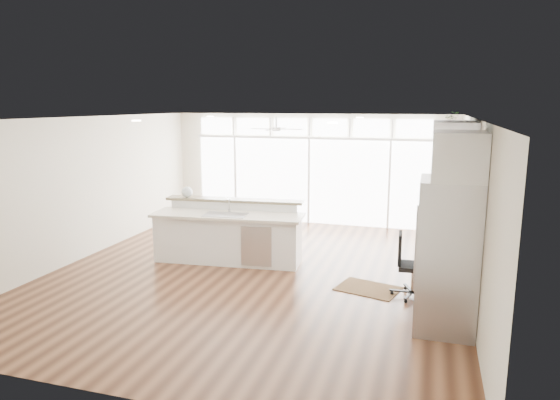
% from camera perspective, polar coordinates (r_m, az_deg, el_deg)
% --- Properties ---
extents(floor, '(7.00, 8.00, 0.02)m').
position_cam_1_polar(floor, '(8.92, -2.69, -8.34)').
color(floor, '#402213').
rests_on(floor, ground).
extents(ceiling, '(7.00, 8.00, 0.02)m').
position_cam_1_polar(ceiling, '(8.43, -2.86, 9.33)').
color(ceiling, white).
rests_on(ceiling, wall_back).
extents(wall_back, '(7.00, 0.04, 2.70)m').
position_cam_1_polar(wall_back, '(12.37, 3.44, 3.56)').
color(wall_back, beige).
rests_on(wall_back, floor).
extents(wall_front, '(7.00, 0.04, 2.70)m').
position_cam_1_polar(wall_front, '(5.10, -18.12, -7.74)').
color(wall_front, beige).
rests_on(wall_front, floor).
extents(wall_left, '(0.04, 8.00, 2.70)m').
position_cam_1_polar(wall_left, '(10.27, -21.51, 1.30)').
color(wall_left, beige).
rests_on(wall_left, floor).
extents(wall_right, '(0.04, 8.00, 2.70)m').
position_cam_1_polar(wall_right, '(8.12, 21.21, -1.07)').
color(wall_right, beige).
rests_on(wall_right, floor).
extents(glass_wall, '(5.80, 0.06, 2.08)m').
position_cam_1_polar(glass_wall, '(12.35, 3.36, 2.14)').
color(glass_wall, white).
rests_on(glass_wall, wall_back).
extents(transom_row, '(5.90, 0.06, 0.40)m').
position_cam_1_polar(transom_row, '(12.22, 3.43, 8.32)').
color(transom_row, white).
rests_on(transom_row, wall_back).
extents(desk_window, '(0.04, 0.85, 0.85)m').
position_cam_1_polar(desk_window, '(8.37, 20.89, 0.70)').
color(desk_window, white).
rests_on(desk_window, wall_right).
extents(ceiling_fan, '(1.16, 1.16, 0.32)m').
position_cam_1_polar(ceiling_fan, '(11.25, -0.43, 8.62)').
color(ceiling_fan, silver).
rests_on(ceiling_fan, ceiling).
extents(recessed_lights, '(3.40, 3.00, 0.02)m').
position_cam_1_polar(recessed_lights, '(8.61, -2.40, 9.24)').
color(recessed_lights, '#F0E6CC').
rests_on(recessed_lights, ceiling).
extents(oven_cabinet, '(0.64, 1.20, 2.50)m').
position_cam_1_polar(oven_cabinet, '(9.88, 18.53, 0.55)').
color(oven_cabinet, white).
rests_on(oven_cabinet, floor).
extents(desk_nook, '(0.72, 1.30, 0.76)m').
position_cam_1_polar(desk_nook, '(8.63, 18.16, -6.85)').
color(desk_nook, white).
rests_on(desk_nook, floor).
extents(upper_cabinets, '(0.64, 1.30, 0.64)m').
position_cam_1_polar(upper_cabinets, '(8.26, 19.25, 6.28)').
color(upper_cabinets, white).
rests_on(upper_cabinets, wall_right).
extents(refrigerator, '(0.76, 0.90, 2.00)m').
position_cam_1_polar(refrigerator, '(6.87, 18.55, -6.01)').
color(refrigerator, '#B4B4B9').
rests_on(refrigerator, floor).
extents(fridge_cabinet, '(0.64, 0.90, 0.60)m').
position_cam_1_polar(fridge_cabinet, '(6.62, 19.75, 4.80)').
color(fridge_cabinet, white).
rests_on(fridge_cabinet, wall_right).
extents(framed_photos, '(0.06, 0.22, 0.80)m').
position_cam_1_polar(framed_photos, '(9.01, 20.56, 0.43)').
color(framed_photos, black).
rests_on(framed_photos, wall_right).
extents(kitchen_island, '(2.91, 1.32, 1.12)m').
position_cam_1_polar(kitchen_island, '(9.42, -5.98, -3.72)').
color(kitchen_island, white).
rests_on(kitchen_island, floor).
extents(rug, '(1.10, 0.92, 0.01)m').
position_cam_1_polar(rug, '(8.29, 10.03, -9.93)').
color(rug, '#392412').
rests_on(rug, floor).
extents(office_chair, '(0.54, 0.50, 0.99)m').
position_cam_1_polar(office_chair, '(7.96, 14.98, -7.29)').
color(office_chair, black).
rests_on(office_chair, floor).
extents(fishbowl, '(0.25, 0.25, 0.21)m').
position_cam_1_polar(fishbowl, '(9.96, -10.58, 0.90)').
color(fishbowl, silver).
rests_on(fishbowl, kitchen_island).
extents(monitor, '(0.12, 0.48, 0.39)m').
position_cam_1_polar(monitor, '(8.47, 17.85, -3.10)').
color(monitor, black).
rests_on(monitor, desk_nook).
extents(keyboard, '(0.16, 0.32, 0.02)m').
position_cam_1_polar(keyboard, '(8.51, 16.63, -4.27)').
color(keyboard, white).
rests_on(keyboard, desk_nook).
extents(potted_plant, '(0.28, 0.30, 0.23)m').
position_cam_1_polar(potted_plant, '(9.74, 19.02, 8.48)').
color(potted_plant, '#2D5826').
rests_on(potted_plant, oven_cabinet).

